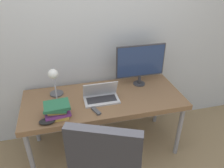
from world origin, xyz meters
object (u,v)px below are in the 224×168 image
at_px(laptop, 101,96).
at_px(game_controller, 47,121).
at_px(book_stack, 57,110).
at_px(desk_lamp, 54,80).
at_px(monitor, 140,62).

distance_m(laptop, game_controller, 0.62).
bearing_deg(laptop, book_stack, -158.99).
relative_size(laptop, book_stack, 1.45).
bearing_deg(game_controller, laptop, 24.61).
bearing_deg(desk_lamp, monitor, 5.90).
relative_size(laptop, desk_lamp, 0.98).
bearing_deg(book_stack, desk_lamp, 90.32).
bearing_deg(desk_lamp, laptop, -15.31).
bearing_deg(laptop, game_controller, -155.39).
xyz_separation_m(laptop, book_stack, (-0.46, -0.18, 0.03)).
relative_size(laptop, monitor, 0.64).
xyz_separation_m(laptop, desk_lamp, (-0.47, 0.13, 0.20)).
bearing_deg(book_stack, monitor, 22.52).
relative_size(desk_lamp, game_controller, 2.42).
height_order(monitor, game_controller, monitor).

